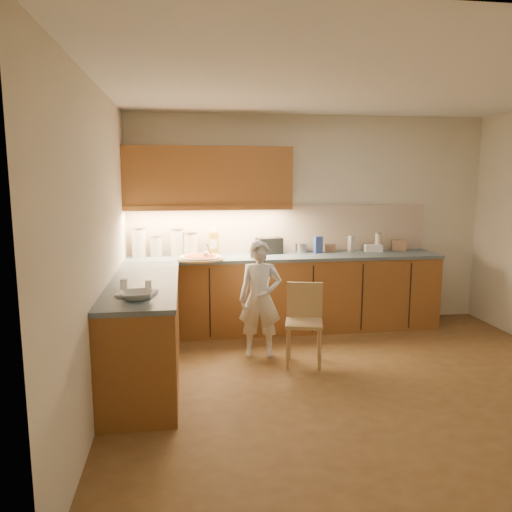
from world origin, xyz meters
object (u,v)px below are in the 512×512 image
(wooden_chair, at_px, (304,317))
(toaster, at_px, (269,246))
(pizza_on_board, at_px, (201,258))
(child, at_px, (260,299))
(oil_jug, at_px, (213,243))

(wooden_chair, xyz_separation_m, toaster, (-0.14, 1.25, 0.55))
(pizza_on_board, xyz_separation_m, child, (0.58, -0.65, -0.34))
(oil_jug, bearing_deg, pizza_on_board, -117.66)
(oil_jug, height_order, toaster, oil_jug)
(wooden_chair, bearing_deg, pizza_on_board, 151.66)
(pizza_on_board, relative_size, toaster, 1.60)
(pizza_on_board, xyz_separation_m, wooden_chair, (0.99, -0.91, -0.48))
(child, bearing_deg, toaster, 84.95)
(child, relative_size, wooden_chair, 1.51)
(pizza_on_board, relative_size, child, 0.44)
(child, height_order, wooden_chair, child)
(pizza_on_board, distance_m, wooden_chair, 1.43)
(pizza_on_board, bearing_deg, toaster, 21.60)
(child, bearing_deg, wooden_chair, -22.58)
(child, distance_m, wooden_chair, 0.50)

